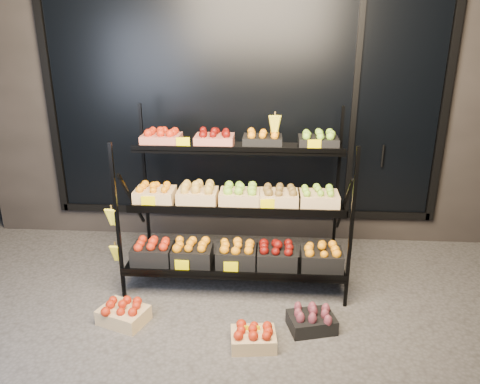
{
  "coord_description": "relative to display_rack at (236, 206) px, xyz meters",
  "views": [
    {
      "loc": [
        0.32,
        -3.53,
        2.45
      ],
      "look_at": [
        0.04,
        0.55,
        0.95
      ],
      "focal_mm": 35.0,
      "sensor_mm": 36.0,
      "label": 1
    }
  ],
  "objects": [
    {
      "name": "floor_crate_right",
      "position": [
        0.7,
        -0.78,
        -0.7
      ],
      "size": [
        0.43,
        0.36,
        0.19
      ],
      "rotation": [
        0.0,
        0.0,
        0.26
      ],
      "color": "black",
      "rests_on": "ground"
    },
    {
      "name": "ground",
      "position": [
        0.01,
        -0.6,
        -0.79
      ],
      "size": [
        24.0,
        24.0,
        0.0
      ],
      "primitive_type": "plane",
      "color": "#514F4C",
      "rests_on": "ground"
    },
    {
      "name": "tag_floor_b",
      "position": [
        0.21,
        -1.0,
        -0.73
      ],
      "size": [
        0.13,
        0.01,
        0.12
      ],
      "primitive_type": "cube",
      "color": "#FFEC00",
      "rests_on": "ground"
    },
    {
      "name": "floor_crate_midright",
      "position": [
        0.22,
        -1.04,
        -0.7
      ],
      "size": [
        0.38,
        0.3,
        0.19
      ],
      "rotation": [
        0.0,
        0.0,
        0.11
      ],
      "color": "#DCBA7F",
      "rests_on": "ground"
    },
    {
      "name": "building",
      "position": [
        0.01,
        1.99,
        0.96
      ],
      "size": [
        6.0,
        2.08,
        3.5
      ],
      "color": "#2D2826",
      "rests_on": "ground"
    },
    {
      "name": "display_rack",
      "position": [
        0.0,
        0.0,
        0.0
      ],
      "size": [
        2.18,
        1.02,
        1.73
      ],
      "color": "black",
      "rests_on": "ground"
    },
    {
      "name": "floor_crate_left",
      "position": [
        -0.91,
        -0.8,
        -0.69
      ],
      "size": [
        0.47,
        0.41,
        0.2
      ],
      "rotation": [
        0.0,
        0.0,
        -0.36
      ],
      "color": "#DCBA7F",
      "rests_on": "ground"
    }
  ]
}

